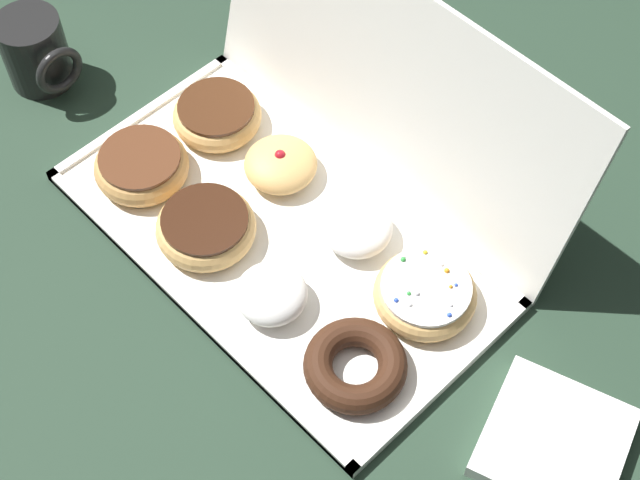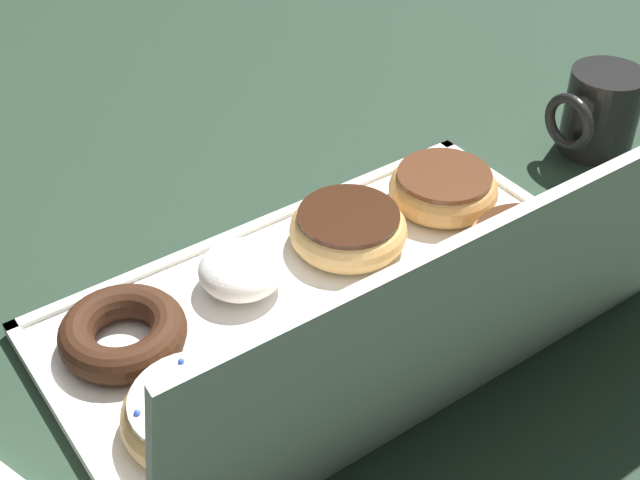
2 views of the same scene
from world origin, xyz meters
name	(u,v)px [view 1 (image 1 of 2)]	position (x,y,z in m)	size (l,w,h in m)	color
ground_plane	(279,241)	(0.00, 0.00, 0.00)	(3.00, 3.00, 0.00)	#233828
donut_box	(278,239)	(0.00, 0.00, 0.01)	(0.55, 0.29, 0.01)	white
box_lid_open	(390,88)	(0.00, 0.19, 0.13)	(0.55, 0.27, 0.01)	white
chocolate_frosted_donut_0	(141,165)	(-0.19, -0.06, 0.03)	(0.12, 0.12, 0.04)	tan
chocolate_frosted_donut_1	(206,227)	(-0.06, -0.06, 0.03)	(0.12, 0.12, 0.04)	tan
powdered_filled_donut_2	(271,294)	(0.06, -0.07, 0.03)	(0.08, 0.08, 0.04)	white
chocolate_cake_ring_donut_3	(355,365)	(0.19, -0.06, 0.03)	(0.11, 0.11, 0.03)	#381E11
chocolate_frosted_donut_4	(217,115)	(-0.18, 0.06, 0.03)	(0.12, 0.12, 0.04)	tan
jelly_filled_donut_5	(281,164)	(-0.07, 0.07, 0.03)	(0.09, 0.09, 0.05)	tan
powdered_filled_donut_6	(357,228)	(0.07, 0.07, 0.03)	(0.09, 0.09, 0.04)	white
sprinkle_donut_7	(425,294)	(0.18, 0.06, 0.03)	(0.12, 0.12, 0.04)	tan
coffee_mug	(36,51)	(-0.42, -0.05, 0.05)	(0.11, 0.09, 0.10)	black
napkin_stack	(554,443)	(0.40, 0.03, 0.01)	(0.14, 0.14, 0.02)	white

